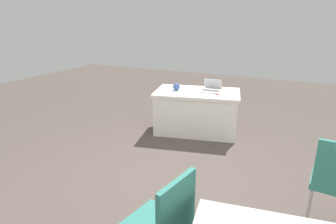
% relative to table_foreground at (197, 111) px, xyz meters
% --- Properties ---
extents(ground_plane, '(14.40, 14.40, 0.00)m').
position_rel_table_foreground_xyz_m(ground_plane, '(-0.36, 1.79, -0.38)').
color(ground_plane, '#4C423D').
extents(table_foreground, '(1.62, 1.16, 0.75)m').
position_rel_table_foreground_xyz_m(table_foreground, '(0.00, 0.00, 0.00)').
color(table_foreground, silver).
rests_on(table_foreground, ground).
extents(chair_by_pillar, '(0.52, 0.52, 0.96)m').
position_rel_table_foreground_xyz_m(chair_by_pillar, '(-0.84, 3.08, 0.18)').
color(chair_by_pillar, '#9E9993').
rests_on(chair_by_pillar, ground).
extents(laptop_silver, '(0.33, 0.30, 0.21)m').
position_rel_table_foreground_xyz_m(laptop_silver, '(-0.22, -0.10, 0.41)').
color(laptop_silver, silver).
rests_on(laptop_silver, table_foreground).
extents(yarn_ball, '(0.13, 0.13, 0.13)m').
position_rel_table_foreground_xyz_m(yarn_ball, '(0.36, 0.08, 0.43)').
color(yarn_ball, '#3F5999').
rests_on(yarn_ball, table_foreground).
extents(scissors_red, '(0.17, 0.13, 0.01)m').
position_rel_table_foreground_xyz_m(scissors_red, '(-0.34, 0.04, 0.38)').
color(scissors_red, red).
rests_on(scissors_red, table_foreground).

